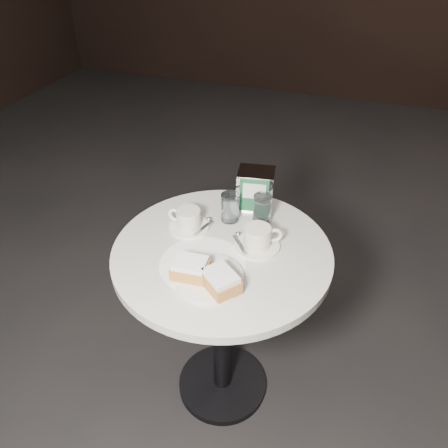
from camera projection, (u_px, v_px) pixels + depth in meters
ground at (222, 385)px, 1.83m from camera, size 7.00×7.00×0.00m
cafe_table at (222, 293)px, 1.50m from camera, size 0.70×0.70×0.74m
sugar_spill at (203, 264)px, 1.33m from camera, size 0.29×0.29×0.00m
beignet_plate at (207, 276)px, 1.25m from camera, size 0.25×0.25×0.07m
coffee_cup_left at (188, 220)px, 1.46m from camera, size 0.15×0.14×0.07m
coffee_cup_right at (258, 239)px, 1.37m from camera, size 0.19×0.19×0.08m
water_glass_left at (230, 208)px, 1.48m from camera, size 0.07×0.07×0.10m
water_glass_right at (262, 209)px, 1.48m from camera, size 0.06×0.06×0.10m
napkin_dispenser at (256, 189)px, 1.53m from camera, size 0.14×0.12×0.15m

